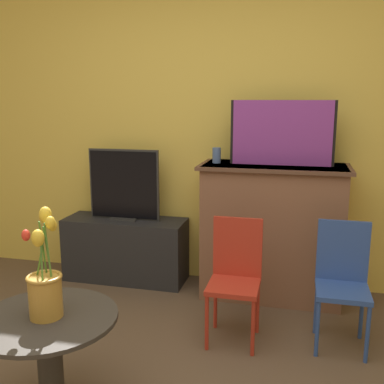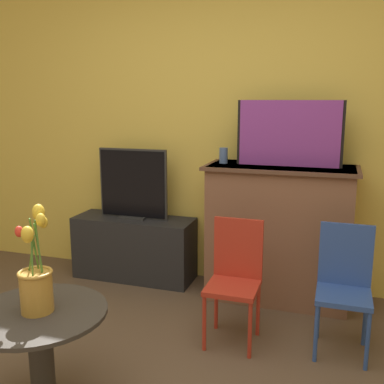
{
  "view_description": "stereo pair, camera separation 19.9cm",
  "coord_description": "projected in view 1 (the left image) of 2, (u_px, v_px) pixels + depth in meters",
  "views": [
    {
      "loc": [
        0.66,
        -1.41,
        1.48
      ],
      "look_at": [
        0.03,
        1.17,
        0.93
      ],
      "focal_mm": 42.0,
      "sensor_mm": 36.0,
      "label": 1
    },
    {
      "loc": [
        0.85,
        -1.36,
        1.48
      ],
      "look_at": [
        0.03,
        1.17,
        0.93
      ],
      "focal_mm": 42.0,
      "sensor_mm": 36.0,
      "label": 2
    }
  ],
  "objects": [
    {
      "name": "side_table",
      "position": [
        49.0,
        353.0,
        2.06
      ],
      "size": [
        0.64,
        0.64,
        0.52
      ],
      "color": "#332D28",
      "rests_on": "ground"
    },
    {
      "name": "painting",
      "position": [
        282.0,
        133.0,
        3.21
      ],
      "size": [
        0.74,
        0.03,
        0.46
      ],
      "color": "black",
      "rests_on": "fireplace_mantel"
    },
    {
      "name": "chair_red",
      "position": [
        235.0,
        272.0,
        2.78
      ],
      "size": [
        0.31,
        0.31,
        0.76
      ],
      "color": "#B22D1E",
      "rests_on": "ground"
    },
    {
      "name": "fireplace_mantel",
      "position": [
        272.0,
        230.0,
        3.36
      ],
      "size": [
        1.08,
        0.49,
        1.01
      ],
      "color": "brown",
      "rests_on": "ground"
    },
    {
      "name": "tv_monitor",
      "position": [
        124.0,
        186.0,
        3.62
      ],
      "size": [
        0.59,
        0.12,
        0.57
      ],
      "color": "#2D2D2D",
      "rests_on": "tv_stand"
    },
    {
      "name": "wall_back",
      "position": [
        217.0,
        116.0,
        3.55
      ],
      "size": [
        8.0,
        0.06,
        2.7
      ],
      "color": "#EAC651",
      "rests_on": "ground"
    },
    {
      "name": "chair_blue",
      "position": [
        342.0,
        277.0,
        2.71
      ],
      "size": [
        0.31,
        0.31,
        0.76
      ],
      "color": "#2D4C99",
      "rests_on": "ground"
    },
    {
      "name": "mantel_candle",
      "position": [
        217.0,
        155.0,
        3.35
      ],
      "size": [
        0.06,
        0.06,
        0.12
      ],
      "color": "#4C6699",
      "rests_on": "fireplace_mantel"
    },
    {
      "name": "vase_tulips",
      "position": [
        45.0,
        285.0,
        1.99
      ],
      "size": [
        0.2,
        0.22,
        0.48
      ],
      "color": "#B78433",
      "rests_on": "side_table"
    },
    {
      "name": "tv_stand",
      "position": [
        126.0,
        249.0,
        3.72
      ],
      "size": [
        1.0,
        0.35,
        0.52
      ],
      "color": "#232326",
      "rests_on": "ground"
    }
  ]
}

